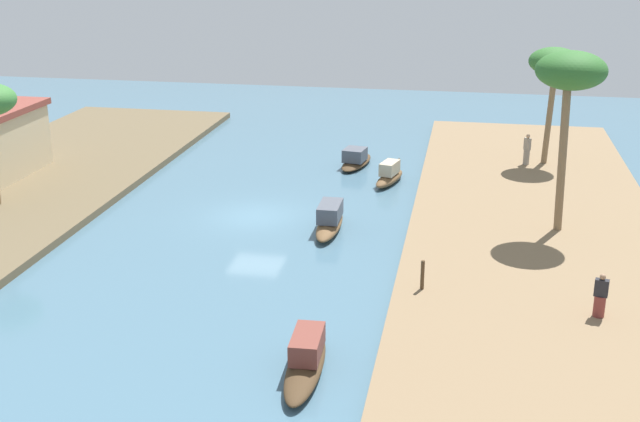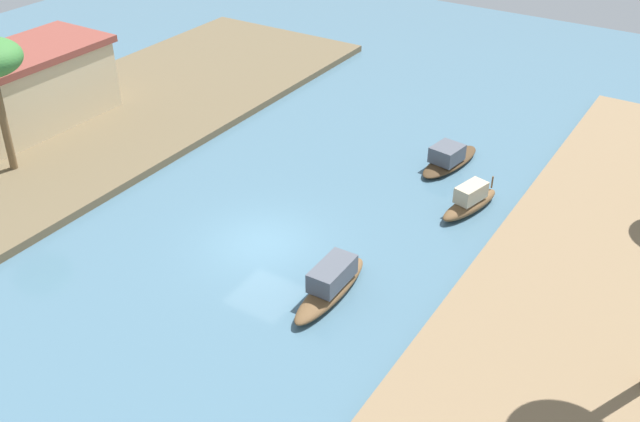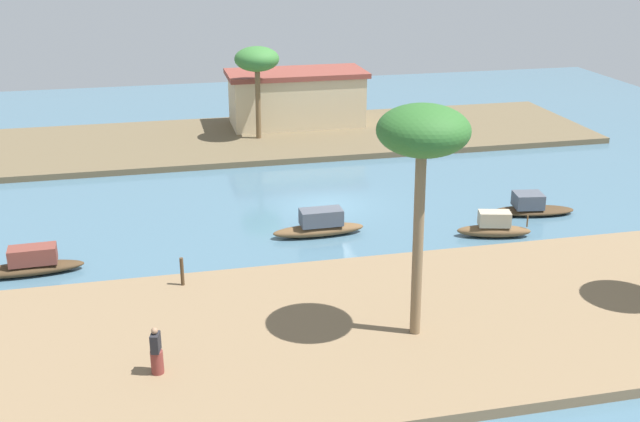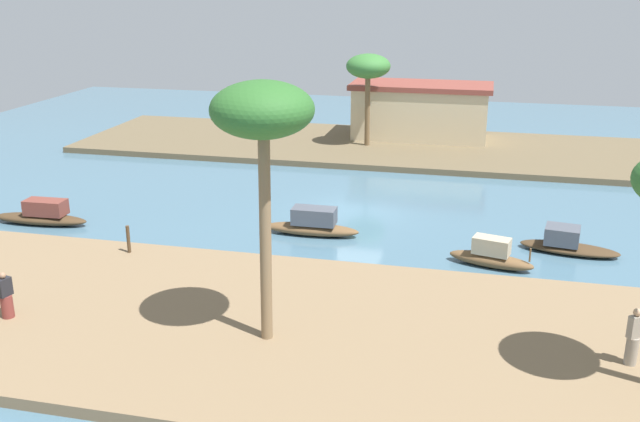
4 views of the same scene
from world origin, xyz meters
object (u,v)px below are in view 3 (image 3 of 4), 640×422
mooring_post (182,271)px  person_on_near_bank (156,354)px  palm_tree_right_tall (257,61)px  sampan_with_tall_canopy (494,227)px  palm_tree_left_near (423,137)px  sampan_upstream_small (28,264)px  sampan_near_left_bank (320,225)px  riverside_building (296,97)px  sampan_downstream_large (532,207)px

mooring_post → person_on_near_bank: bearing=-100.5°
person_on_near_bank → palm_tree_right_tall: size_ratio=0.27×
sampan_with_tall_canopy → palm_tree_left_near: size_ratio=0.44×
sampan_upstream_small → sampan_with_tall_canopy: (19.96, -0.45, 0.02)m
sampan_near_left_bank → palm_tree_left_near: palm_tree_left_near is taller
mooring_post → riverside_building: 25.45m
person_on_near_bank → sampan_near_left_bank: bearing=158.3°
person_on_near_bank → palm_tree_left_near: size_ratio=0.20×
mooring_post → riverside_building: (9.13, 23.72, 1.28)m
sampan_upstream_small → sampan_downstream_large: size_ratio=1.13×
riverside_building → person_on_near_bank: bearing=-109.1°
sampan_upstream_small → mooring_post: mooring_post is taller
palm_tree_left_near → sampan_near_left_bank: bearing=95.9°
sampan_upstream_small → palm_tree_right_tall: palm_tree_right_tall is taller
sampan_near_left_bank → person_on_near_bank: person_on_near_bank is taller
sampan_downstream_large → sampan_upstream_small: bearing=-166.7°
palm_tree_left_near → riverside_building: palm_tree_left_near is taller
sampan_upstream_small → sampan_downstream_large: sampan_upstream_small is taller
person_on_near_bank → palm_tree_right_tall: palm_tree_right_tall is taller
sampan_downstream_large → person_on_near_bank: size_ratio=2.62×
mooring_post → palm_tree_left_near: palm_tree_left_near is taller
sampan_near_left_bank → riverside_building: size_ratio=0.45×
person_on_near_bank → palm_tree_left_near: bearing=108.4°
sampan_near_left_bank → person_on_near_bank: (-7.50, -10.59, 0.53)m
sampan_upstream_small → sampan_near_left_bank: 12.42m
sampan_near_left_bank → riverside_building: 19.45m
sampan_downstream_large → person_on_near_bank: (-18.13, -10.95, 0.63)m
sampan_near_left_bank → palm_tree_right_tall: bearing=90.5°
sampan_with_tall_canopy → person_on_near_bank: (-15.12, -8.71, 0.57)m
sampan_with_tall_canopy → palm_tree_right_tall: bearing=128.0°
sampan_downstream_large → palm_tree_left_near: size_ratio=0.52×
palm_tree_right_tall → sampan_upstream_small: bearing=-124.6°
sampan_downstream_large → sampan_with_tall_canopy: 3.75m
sampan_downstream_large → mooring_post: 17.71m
sampan_downstream_large → palm_tree_right_tall: 19.73m
person_on_near_bank → sampan_with_tall_canopy: bearing=133.5°
sampan_with_tall_canopy → mooring_post: 14.26m
palm_tree_left_near → palm_tree_right_tall: size_ratio=1.34×
palm_tree_right_tall → palm_tree_left_near: bearing=-87.0°
sampan_near_left_bank → mooring_post: size_ratio=3.77×
person_on_near_bank → sampan_downstream_large: bearing=134.7°
sampan_upstream_small → person_on_near_bank: (4.84, -9.16, 0.59)m
riverside_building → palm_tree_left_near: bearing=-93.5°
mooring_post → palm_tree_right_tall: 21.87m
sampan_upstream_small → riverside_building: 25.61m
mooring_post → sampan_downstream_large: bearing=16.1°
sampan_downstream_large → mooring_post: (-17.01, -4.90, 0.53)m
sampan_downstream_large → person_on_near_bank: person_on_near_bank is taller
sampan_downstream_large → sampan_with_tall_canopy: sampan_with_tall_canopy is taller
sampan_downstream_large → palm_tree_right_tall: palm_tree_right_tall is taller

